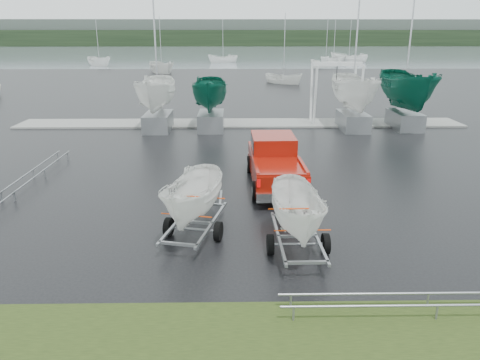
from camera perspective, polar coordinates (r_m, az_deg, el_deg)
The scene contains 23 objects.
ground_plane at distance 19.67m, azimuth 0.65°, elevation -0.41°, with size 120.00×120.00×0.00m, color black.
lake at distance 118.83m, azimuth -0.72°, elevation 14.90°, with size 300.00×300.00×0.00m, color slate.
grass_verge at distance 9.86m, azimuth 2.54°, elevation -20.89°, with size 40.00×40.00×0.00m, color black.
dock at distance 32.26m, azimuth 0.01°, elevation 6.94°, with size 30.00×3.00×0.12m, color gray.
treeline at distance 188.70m, azimuth -0.83°, elevation 16.92°, with size 300.00×8.00×6.00m, color black.
far_hill at distance 196.68m, azimuth -0.84°, elevation 17.54°, with size 300.00×6.00×10.00m, color #4C5651.
pickup_truck at distance 19.51m, azimuth 4.23°, elevation 2.43°, with size 2.20×5.75×1.90m.
trailer_hitched at distance 13.09m, azimuth 7.30°, elevation 0.66°, with size 1.79×3.62×4.27m.
trailer_parked at distance 14.06m, azimuth -5.75°, elevation 2.13°, with size 1.95×3.77×4.36m.
boat_hoist at distance 32.62m, azimuth 11.63°, elevation 11.36°, with size 3.30×2.18×4.12m.
keelboat_0 at distance 30.15m, azimuth -10.26°, elevation 12.83°, with size 2.31×3.20×10.48m.
keelboat_1 at distance 30.03m, azimuth -3.66°, elevation 12.65°, with size 2.20×3.20×6.94m.
keelboat_2 at distance 30.76m, azimuth 14.03°, elevation 13.07°, with size 2.43×3.20×10.60m.
keelboat_3 at distance 32.06m, azimuth 20.10°, elevation 13.37°, with size 2.66×3.20×10.84m.
mast_rack_0 at distance 22.19m, azimuth -23.34°, elevation 1.17°, with size 0.56×6.50×0.06m.
mast_rack_2 at distance 11.77m, azimuth 22.48°, elevation -13.28°, with size 7.00×0.56×0.06m.
moored_boat_1 at distance 72.53m, azimuth -9.49°, elevation 12.77°, with size 3.65×3.68×11.61m.
moored_boat_2 at distance 57.42m, azimuth 5.31°, elevation 11.65°, with size 2.84×2.83×10.64m.
moored_boat_3 at distance 82.65m, azimuth 10.37°, elevation 13.33°, with size 2.85×2.81×10.90m.
moored_boat_4 at distance 89.29m, azimuth -16.73°, elevation 13.20°, with size 3.79×3.81×11.55m.
moored_boat_5 at distance 94.07m, azimuth -2.07°, elevation 14.12°, with size 3.31×3.29×11.20m.
moored_boat_6 at distance 98.12m, azimuth 13.09°, elevation 13.84°, with size 3.78×3.74×11.71m.
moored_boat_7 at distance 96.47m, azimuth 11.30°, elevation 13.89°, with size 2.63×2.58×10.81m.
Camera 1 is at (-0.54, -18.67, 6.18)m, focal length 35.00 mm.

